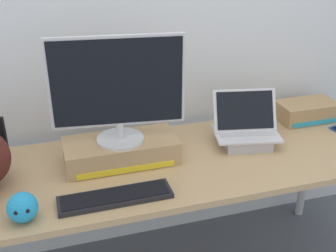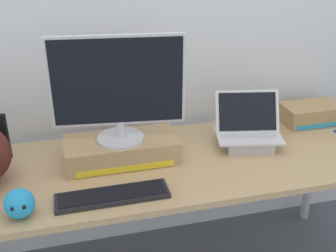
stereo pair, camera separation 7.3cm
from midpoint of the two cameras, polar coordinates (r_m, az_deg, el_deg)
name	(u,v)px [view 1 (the left image)]	position (r m, az deg, el deg)	size (l,w,h in m)	color
back_wall	(142,15)	(2.17, -4.53, 14.59)	(7.00, 0.10, 2.60)	silver
desk	(168,173)	(2.00, -1.06, -6.33)	(2.07, 0.70, 0.72)	tan
toner_box_yellow	(121,151)	(1.96, -7.37, -3.29)	(0.51, 0.23, 0.11)	tan
desktop_monitor	(118,89)	(1.83, -7.90, 4.94)	(0.57, 0.21, 0.48)	silver
open_laptop	(246,134)	(2.12, 9.38, -1.01)	(0.35, 0.27, 0.25)	#ADADB2
external_keyboard	(115,197)	(1.73, -8.29, -9.40)	(0.45, 0.12, 0.02)	black
plush_toy	(22,207)	(1.68, -20.11, -10.20)	(0.11, 0.11, 0.11)	#2393CC
toner_box_cyan	(306,111)	(2.46, 17.21, 1.94)	(0.32, 0.18, 0.10)	#A88456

